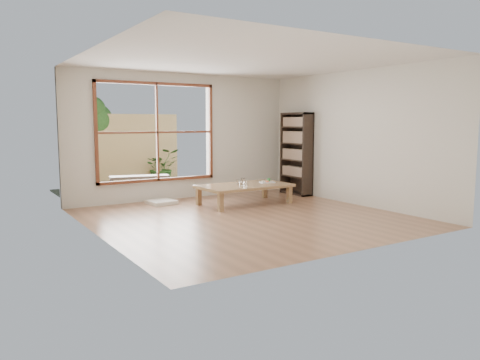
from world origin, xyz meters
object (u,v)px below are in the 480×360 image
object	(u,v)px
bookshelf	(296,154)
garden_bench	(140,178)
low_table	(245,187)
food_tray	(267,182)

from	to	relation	value
bookshelf	garden_bench	bearing A→B (deg)	149.52
low_table	food_tray	world-z (taller)	food_tray
bookshelf	garden_bench	distance (m)	3.52
garden_bench	low_table	bearing A→B (deg)	-46.31
food_tray	garden_bench	xyz separation A→B (m)	(-1.88, 2.22, -0.04)
bookshelf	garden_bench	world-z (taller)	bookshelf
bookshelf	low_table	bearing A→B (deg)	-164.43
food_tray	garden_bench	world-z (taller)	food_tray
bookshelf	food_tray	distance (m)	1.30
bookshelf	food_tray	world-z (taller)	bookshelf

